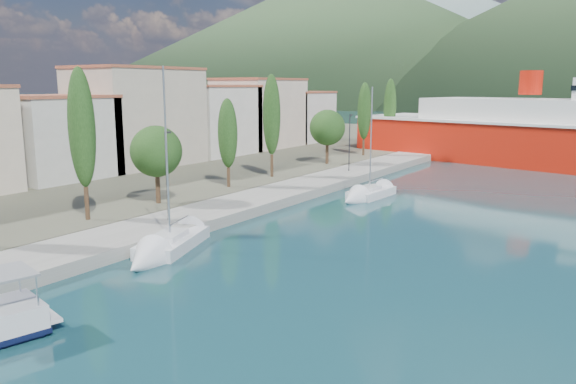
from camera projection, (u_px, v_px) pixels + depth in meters
The scene contains 8 objects.
ground at pixel (555, 132), 121.97m from camera, with size 1400.00×1400.00×0.00m, color #174149.
quay at pixel (277, 195), 49.50m from camera, with size 5.00×88.00×0.80m, color gray.
land_strip at pixel (93, 155), 78.19m from camera, with size 70.00×148.00×0.70m, color #565644.
town_buildings at pixel (174, 121), 69.89m from camera, with size 9.20×69.20×11.30m.
tree_row at pixel (266, 128), 55.82m from camera, with size 4.21×62.07×10.46m.
lamp_posts at pixel (187, 169), 39.55m from camera, with size 0.15×48.70×6.06m.
sailboat_near at pixel (158, 252), 32.70m from camera, with size 5.19×8.69×11.99m.
sailboat_mid at pixel (362, 196), 49.30m from camera, with size 2.78×7.42×10.71m.
Camera 1 is at (18.43, -14.12, 9.88)m, focal length 35.00 mm.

